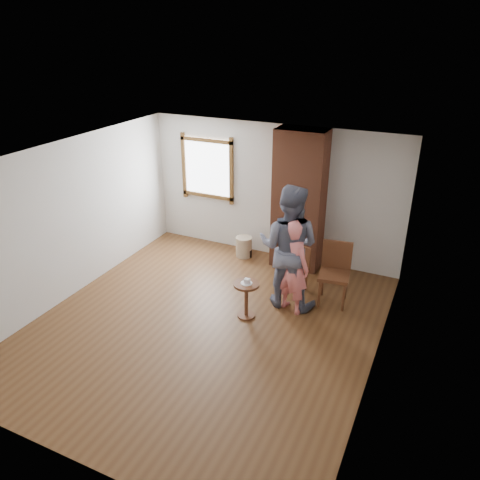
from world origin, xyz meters
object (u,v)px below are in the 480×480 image
at_px(person_pink, 293,267).
at_px(stoneware_crock, 244,247).
at_px(dining_chair_left, 297,266).
at_px(dining_chair_right, 335,270).
at_px(side_table, 246,294).
at_px(man, 289,247).

bearing_deg(person_pink, stoneware_crock, -24.00).
relative_size(dining_chair_left, person_pink, 0.51).
bearing_deg(dining_chair_right, side_table, -144.49).
bearing_deg(dining_chair_left, stoneware_crock, 165.80).
bearing_deg(person_pink, dining_chair_left, -58.47).
bearing_deg(side_table, person_pink, 40.64).
xyz_separation_m(dining_chair_right, person_pink, (-0.54, -0.56, 0.20)).
height_order(dining_chair_left, man, man).
xyz_separation_m(dining_chair_left, person_pink, (0.13, -0.64, 0.33)).
height_order(man, person_pink, man).
relative_size(dining_chair_right, side_table, 1.72).
relative_size(dining_chair_left, side_table, 1.34).
relative_size(stoneware_crock, dining_chair_right, 0.39).
xyz_separation_m(stoneware_crock, dining_chair_left, (1.36, -0.78, 0.25)).
height_order(dining_chair_left, person_pink, person_pink).
bearing_deg(stoneware_crock, man, -43.11).
xyz_separation_m(stoneware_crock, person_pink, (1.49, -1.42, 0.58)).
xyz_separation_m(man, person_pink, (0.14, -0.16, -0.24)).
bearing_deg(person_pink, dining_chair_right, -114.31).
height_order(dining_chair_right, person_pink, person_pink).
relative_size(side_table, person_pink, 0.39).
distance_m(dining_chair_right, side_table, 1.54).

